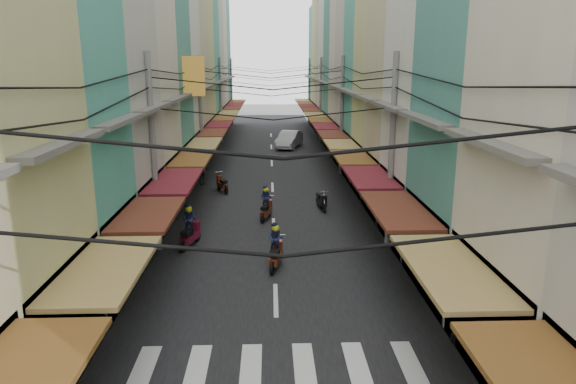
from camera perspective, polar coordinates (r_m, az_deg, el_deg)
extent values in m
plane|color=slate|center=(19.44, -1.45, -9.33)|extent=(160.00, 160.00, 0.00)
cube|color=black|center=(38.61, -1.80, 2.65)|extent=(10.00, 80.00, 0.02)
cube|color=slate|center=(39.12, -11.37, 2.55)|extent=(3.00, 80.00, 0.06)
cube|color=slate|center=(39.17, 7.76, 2.72)|extent=(3.00, 80.00, 0.06)
cube|color=silver|center=(14.53, -15.88, -18.62)|extent=(0.55, 2.40, 0.01)
cube|color=silver|center=(14.27, -10.10, -18.92)|extent=(0.55, 2.40, 0.01)
cube|color=silver|center=(14.15, -4.15, -19.03)|extent=(0.55, 2.40, 0.01)
cube|color=silver|center=(14.16, 1.84, -18.96)|extent=(0.55, 2.40, 0.01)
cube|color=silver|center=(14.32, 7.75, -18.69)|extent=(0.55, 2.40, 0.01)
cube|color=silver|center=(14.60, 13.46, -18.26)|extent=(0.55, 2.40, 0.01)
cube|color=black|center=(14.19, -25.07, -13.02)|extent=(1.20, 4.52, 3.20)
cube|color=olive|center=(13.11, -19.61, -8.01)|extent=(1.80, 4.33, 0.12)
cube|color=#595651|center=(12.56, -23.59, 4.91)|extent=(0.50, 4.23, 0.15)
cube|color=black|center=(18.04, -19.62, -6.64)|extent=(1.20, 4.13, 3.20)
cube|color=#5C281A|center=(17.21, -15.24, -2.39)|extent=(1.80, 3.96, 0.12)
cube|color=#595651|center=(16.79, -18.09, 7.48)|extent=(0.50, 3.87, 0.15)
cube|color=black|center=(22.35, -16.09, -2.37)|extent=(1.20, 4.94, 3.20)
cube|color=maroon|center=(21.68, -12.50, 1.18)|extent=(1.80, 4.73, 0.12)
cube|color=#595651|center=(21.35, -14.67, 9.02)|extent=(0.50, 4.63, 0.15)
cube|color=beige|center=(27.00, -19.70, 15.45)|extent=(6.00, 4.95, 17.43)
cube|color=black|center=(27.10, -13.60, 0.67)|extent=(1.20, 4.75, 3.20)
cube|color=brown|center=(26.55, -10.60, 3.65)|extent=(1.80, 4.56, 0.12)
cube|color=#595651|center=(26.29, -12.32, 10.06)|extent=(0.50, 4.46, 0.15)
cube|color=#438379|center=(31.78, -16.90, 14.35)|extent=(6.00, 4.99, 16.32)
cube|color=black|center=(31.88, -11.88, 2.77)|extent=(1.20, 4.80, 3.20)
cube|color=olive|center=(31.41, -9.30, 5.32)|extent=(1.80, 4.60, 0.12)
cube|color=#595651|center=(31.18, -10.73, 10.75)|extent=(0.50, 4.50, 0.15)
cube|color=beige|center=(36.65, -15.32, 19.51)|extent=(6.00, 4.65, 22.87)
cube|color=black|center=(36.55, -10.63, 4.28)|extent=(1.20, 4.46, 3.20)
cube|color=#5C281A|center=(36.15, -8.37, 6.51)|extent=(1.80, 4.27, 0.12)
cube|color=#595651|center=(35.95, -9.59, 11.23)|extent=(0.50, 4.18, 0.15)
cube|color=tan|center=(41.21, -13.67, 17.38)|extent=(6.00, 4.89, 20.58)
cube|color=black|center=(41.21, -9.68, 5.44)|extent=(1.20, 4.70, 3.20)
cube|color=maroon|center=(40.86, -7.66, 7.42)|extent=(1.80, 4.50, 0.12)
cube|color=#595651|center=(40.68, -8.73, 11.59)|extent=(0.50, 4.40, 0.15)
cube|color=tan|center=(45.79, -12.41, 15.75)|extent=(6.00, 4.52, 18.44)
cube|color=black|center=(45.83, -8.93, 6.34)|extent=(1.20, 4.34, 3.20)
cube|color=brown|center=(45.51, -7.10, 8.13)|extent=(1.80, 4.16, 0.12)
cube|color=#595651|center=(45.36, -8.06, 11.88)|extent=(0.50, 4.07, 0.15)
cube|color=teal|center=(50.62, -11.48, 16.86)|extent=(6.00, 5.20, 20.63)
cube|color=black|center=(50.62, -8.29, 7.10)|extent=(1.20, 4.99, 3.20)
cube|color=olive|center=(50.33, -6.63, 8.72)|extent=(1.80, 4.78, 0.12)
cube|color=#595651|center=(50.19, -7.49, 12.11)|extent=(0.50, 4.68, 0.15)
cube|color=#ADA99F|center=(55.72, -10.70, 18.22)|extent=(6.00, 4.94, 23.70)
cube|color=black|center=(55.63, -7.75, 7.76)|extent=(1.20, 4.74, 3.20)
cube|color=#5C281A|center=(55.36, -6.23, 9.23)|extent=(1.80, 4.55, 0.12)
cube|color=#595651|center=(55.23, -7.00, 12.31)|extent=(0.50, 4.45, 0.15)
cube|color=beige|center=(60.54, -9.94, 16.69)|extent=(6.00, 4.96, 21.12)
cube|color=black|center=(60.52, -7.30, 8.29)|extent=(1.20, 4.76, 3.20)
cube|color=maroon|center=(60.28, -5.90, 9.64)|extent=(1.80, 4.56, 0.12)
cube|color=#595651|center=(60.16, -6.61, 12.48)|extent=(0.50, 4.46, 0.15)
cube|color=#438379|center=(65.47, -9.32, 15.98)|extent=(6.00, 5.04, 19.90)
cube|color=black|center=(65.48, -6.91, 8.75)|extent=(1.20, 4.84, 3.20)
cube|color=brown|center=(65.26, -5.62, 10.00)|extent=(1.80, 4.64, 0.12)
cube|color=#595651|center=(65.15, -6.27, 12.62)|extent=(0.50, 4.54, 0.15)
cube|color=#573E13|center=(30.13, -10.42, 12.55)|extent=(1.20, 0.40, 2.20)
cube|color=black|center=(14.08, 22.94, -13.00)|extent=(1.20, 4.78, 3.20)
cube|color=olive|center=(12.96, 17.46, -8.09)|extent=(1.80, 4.58, 0.12)
cube|color=#595651|center=(12.42, 21.32, 5.04)|extent=(0.50, 4.48, 0.15)
cube|color=#438379|center=(18.20, 25.16, 12.20)|extent=(6.00, 5.03, 15.08)
cube|color=black|center=(18.33, 16.46, -6.06)|extent=(1.20, 4.83, 3.20)
cube|color=#5C281A|center=(17.48, 12.11, -1.94)|extent=(1.80, 4.63, 0.12)
cube|color=#595651|center=(17.09, 14.77, 7.81)|extent=(0.50, 4.53, 0.15)
cube|color=black|center=(22.80, 12.64, -1.82)|extent=(1.20, 4.60, 3.20)
cube|color=maroon|center=(22.13, 9.08, 1.60)|extent=(1.80, 4.41, 0.12)
cube|color=#595651|center=(21.82, 11.08, 9.32)|extent=(0.50, 4.31, 0.15)
cube|color=tan|center=(27.22, 16.31, 19.18)|extent=(6.00, 4.52, 20.74)
cube|color=black|center=(27.18, 10.21, 0.89)|extent=(1.20, 4.34, 3.20)
cube|color=brown|center=(26.62, 7.18, 3.80)|extent=(1.80, 4.16, 0.12)
cube|color=#595651|center=(26.36, 8.80, 10.22)|extent=(0.50, 4.07, 0.15)
cube|color=tan|center=(31.25, 13.39, 12.57)|extent=(6.00, 4.12, 14.13)
cube|color=black|center=(31.32, 8.57, 2.72)|extent=(1.20, 3.96, 3.20)
cube|color=olive|center=(30.83, 5.92, 5.27)|extent=(1.80, 3.79, 0.12)
cube|color=#595651|center=(30.61, 7.29, 10.82)|extent=(0.50, 3.71, 0.15)
cube|color=teal|center=(35.39, 11.70, 15.70)|extent=(6.00, 4.40, 17.68)
cube|color=black|center=(35.45, 7.33, 4.11)|extent=(1.20, 4.23, 3.20)
cube|color=#5C281A|center=(35.02, 4.96, 6.36)|extent=(1.80, 4.05, 0.12)
cube|color=#595651|center=(34.82, 6.15, 11.25)|extent=(0.50, 3.96, 0.15)
cube|color=#ADA99F|center=(39.95, 10.29, 19.10)|extent=(6.00, 4.64, 22.59)
cube|color=black|center=(39.85, 6.29, 5.26)|extent=(1.20, 4.45, 3.20)
cube|color=maroon|center=(39.47, 4.17, 7.27)|extent=(1.80, 4.26, 0.12)
cube|color=#595651|center=(39.29, 5.21, 11.61)|extent=(0.50, 4.17, 0.15)
cube|color=beige|center=(44.12, 9.02, 17.79)|extent=(6.00, 4.00, 21.25)
cube|color=black|center=(44.08, 5.48, 6.14)|extent=(1.20, 3.84, 3.20)
cube|color=brown|center=(43.74, 3.56, 7.96)|extent=(1.80, 3.68, 0.12)
cube|color=#595651|center=(43.58, 4.49, 11.88)|extent=(0.50, 3.60, 0.15)
cube|color=#438379|center=(48.58, 8.00, 18.13)|extent=(6.00, 5.01, 22.33)
cube|color=black|center=(48.51, 4.79, 6.90)|extent=(1.20, 4.81, 3.20)
cube|color=olive|center=(48.20, 3.04, 8.55)|extent=(1.80, 4.61, 0.12)
cube|color=#595651|center=(48.05, 3.88, 12.11)|extent=(0.50, 4.51, 0.15)
cube|color=beige|center=(53.44, 6.99, 16.39)|extent=(6.00, 5.00, 19.71)
cube|color=black|center=(53.45, 4.16, 7.59)|extent=(1.20, 4.80, 3.20)
cube|color=#5C281A|center=(53.16, 2.56, 9.09)|extent=(1.80, 4.60, 0.12)
cube|color=#595651|center=(53.03, 3.31, 12.32)|extent=(0.50, 4.50, 0.15)
cube|color=tan|center=(58.01, 6.22, 14.83)|extent=(6.00, 4.32, 16.86)
cube|color=black|center=(58.05, 3.67, 8.12)|extent=(1.20, 4.15, 3.20)
cube|color=maroon|center=(57.79, 2.19, 9.51)|extent=(1.80, 3.97, 0.12)
cube|color=#595651|center=(57.67, 2.88, 12.48)|extent=(0.50, 3.89, 0.15)
cube|color=tan|center=(62.33, 5.67, 16.22)|extent=(6.00, 4.33, 19.96)
cube|color=black|center=(62.33, 3.27, 8.55)|extent=(1.20, 4.16, 3.20)
cube|color=brown|center=(62.09, 1.89, 9.84)|extent=(1.80, 3.99, 0.12)
cube|color=#595651|center=(61.98, 2.53, 12.61)|extent=(0.50, 3.90, 0.15)
cube|color=teal|center=(66.86, 5.08, 13.69)|extent=(6.00, 4.88, 14.34)
cube|color=black|center=(66.90, 2.91, 8.95)|extent=(1.20, 4.68, 3.20)
cube|color=olive|center=(66.67, 1.62, 10.15)|extent=(1.80, 4.49, 0.12)
cube|color=#595651|center=(66.57, 2.21, 12.72)|extent=(0.50, 4.39, 0.15)
cylinder|color=slate|center=(21.67, -14.72, 4.01)|extent=(0.26, 0.26, 8.20)
cylinder|color=slate|center=(21.74, 11.45, 4.23)|extent=(0.26, 0.26, 8.20)
cylinder|color=slate|center=(36.32, -9.67, 8.25)|extent=(0.26, 0.26, 8.20)
cylinder|color=slate|center=(36.36, 6.00, 8.38)|extent=(0.26, 0.26, 8.20)
cylinder|color=slate|center=(51.17, -7.50, 10.02)|extent=(0.26, 0.26, 8.20)
cylinder|color=slate|center=(51.20, 3.66, 10.11)|extent=(0.26, 0.26, 8.20)
cylinder|color=slate|center=(66.09, -6.30, 10.99)|extent=(0.26, 0.26, 8.20)
cylinder|color=slate|center=(66.11, 2.36, 11.06)|extent=(0.26, 0.26, 8.20)
imported|color=#B9B9BD|center=(47.97, 0.12, 4.93)|extent=(5.88, 3.59, 1.94)
imported|color=black|center=(22.51, 15.92, -6.54)|extent=(1.64, 0.98, 1.06)
cylinder|color=black|center=(23.25, -10.57, -4.82)|extent=(0.11, 0.55, 0.55)
cylinder|color=black|center=(21.96, -11.09, -6.00)|extent=(0.11, 0.55, 0.55)
cube|color=maroon|center=(22.55, -10.84, -4.99)|extent=(0.36, 1.22, 0.30)
cube|color=black|center=(22.20, -10.98, -4.44)|extent=(0.34, 0.58, 0.19)
cube|color=maroon|center=(23.02, -10.66, -3.93)|extent=(0.32, 0.30, 0.58)
imported|color=#20264B|center=(22.50, -10.86, -4.65)|extent=(0.56, 0.40, 1.41)
sphere|color=yellow|center=(22.18, -10.98, -2.05)|extent=(0.30, 0.30, 0.30)
cylinder|color=black|center=(20.65, -1.40, -7.08)|extent=(0.10, 0.53, 0.53)
cylinder|color=black|center=(19.43, -1.35, -8.50)|extent=(0.10, 0.53, 0.53)
cube|color=#612513|center=(19.98, -1.37, -7.34)|extent=(0.35, 1.17, 0.29)
cube|color=black|center=(19.63, -1.37, -6.78)|extent=(0.33, 0.56, 0.18)
cube|color=#612513|center=(20.42, -1.40, -6.15)|extent=(0.31, 0.29, 0.56)
imported|color=#20264B|center=(19.93, -1.38, -6.98)|extent=(0.54, 0.38, 1.35)
sphere|color=yellow|center=(19.58, -1.39, -4.21)|extent=(0.29, 0.29, 0.29)
cylinder|color=black|center=(26.61, -2.44, -2.18)|extent=(0.10, 0.51, 0.51)
cylinder|color=black|center=(25.40, -2.45, -2.99)|extent=(0.10, 0.51, 0.51)
cube|color=#612513|center=(25.96, -2.45, -2.24)|extent=(0.33, 1.12, 0.27)
cube|color=black|center=(25.64, -2.46, -1.77)|extent=(0.31, 0.54, 0.18)
cube|color=#612513|center=(26.42, -2.45, -1.44)|extent=(0.29, 0.27, 0.54)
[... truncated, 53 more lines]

